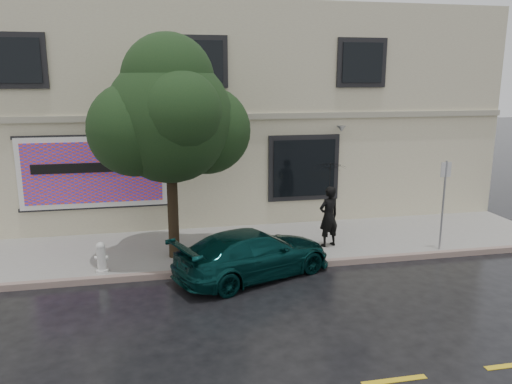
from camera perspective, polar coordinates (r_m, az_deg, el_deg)
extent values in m
plane|color=black|center=(11.18, -3.32, -12.19)|extent=(90.00, 90.00, 0.00)
cube|color=#97958F|center=(14.14, -5.22, -6.40)|extent=(20.00, 3.50, 0.15)
cube|color=slate|center=(12.52, -4.32, -9.00)|extent=(20.00, 0.18, 0.16)
cube|color=beige|center=(19.12, -7.37, 9.08)|extent=(20.00, 8.00, 7.00)
cube|color=#9E9984|center=(15.10, -6.22, 8.51)|extent=(20.00, 0.12, 0.18)
cube|color=black|center=(15.92, 5.47, 2.76)|extent=(2.30, 0.10, 2.10)
cube|color=black|center=(15.87, 5.54, 2.72)|extent=(2.00, 0.05, 1.80)
cube|color=black|center=(15.37, -25.80, 13.39)|extent=(1.30, 0.05, 1.20)
cube|color=black|center=(15.00, -6.35, 14.59)|extent=(1.30, 0.05, 1.20)
cube|color=black|center=(16.25, 12.07, 14.26)|extent=(1.30, 0.05, 1.20)
cube|color=white|center=(15.31, -18.08, 2.15)|extent=(4.20, 0.06, 2.10)
cube|color=#E24632|center=(15.27, -18.10, 2.12)|extent=(3.90, 0.04, 1.80)
cube|color=black|center=(15.56, -17.80, -1.63)|extent=(4.30, 0.10, 0.10)
cube|color=black|center=(15.19, -18.35, 6.06)|extent=(4.30, 0.10, 0.10)
cube|color=black|center=(15.22, -18.15, 2.66)|extent=(3.40, 0.02, 0.28)
imported|color=#072D2C|center=(12.18, -0.28, -7.05)|extent=(4.36, 3.15, 1.16)
imported|color=black|center=(13.94, 8.31, -2.78)|extent=(0.72, 0.58, 1.70)
imported|color=black|center=(13.67, 8.47, 2.07)|extent=(1.19, 1.19, 0.70)
cylinder|color=black|center=(13.03, -9.47, -2.04)|extent=(0.27, 0.27, 2.53)
sphere|color=black|center=(12.64, -9.86, 8.19)|extent=(3.16, 3.16, 3.16)
cylinder|color=silver|center=(12.75, -17.15, -8.59)|extent=(0.30, 0.30, 0.08)
cylinder|color=silver|center=(12.65, -17.25, -7.28)|extent=(0.22, 0.22, 0.54)
sphere|color=silver|center=(12.54, -17.34, -5.95)|extent=(0.22, 0.22, 0.22)
cylinder|color=silver|center=(12.64, -17.26, -7.18)|extent=(0.31, 0.10, 0.10)
cylinder|color=#97999F|center=(14.33, 20.58, -1.49)|extent=(0.05, 0.05, 2.46)
cube|color=silver|center=(14.13, 20.89, 2.41)|extent=(0.30, 0.03, 0.40)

